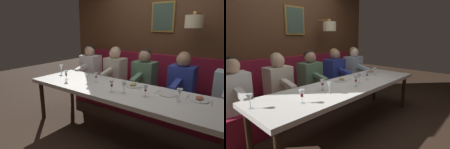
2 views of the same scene
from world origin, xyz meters
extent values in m
plane|color=#332319|center=(0.00, 0.00, 0.00)|extent=(12.00, 12.00, 0.00)
cube|color=silver|center=(0.00, 0.00, 0.71)|extent=(0.90, 3.06, 0.06)
cylinder|color=#301E12|center=(-0.35, 1.43, 0.34)|extent=(0.07, 0.07, 0.68)
cylinder|color=#301E12|center=(0.35, 1.43, 0.34)|extent=(0.07, 0.07, 0.68)
cube|color=maroon|center=(0.89, 0.00, 0.23)|extent=(0.52, 3.26, 0.45)
cube|color=#51331E|center=(1.48, 0.00, 1.45)|extent=(0.10, 4.46, 2.90)
cube|color=maroon|center=(1.39, 0.00, 0.77)|extent=(0.10, 3.26, 0.64)
cube|color=olive|center=(1.42, -0.04, 1.80)|extent=(0.04, 0.45, 0.56)
cube|color=#384C3D|center=(1.40, -0.04, 1.80)|extent=(0.01, 0.39, 0.50)
cylinder|color=#B78E3D|center=(1.25, -0.69, 1.84)|extent=(0.35, 0.02, 0.02)
cylinder|color=beige|center=(1.08, -0.69, 1.70)|extent=(0.28, 0.28, 0.20)
sphere|color=#B78E3D|center=(1.08, -0.69, 1.83)|extent=(0.06, 0.06, 0.06)
cube|color=#283893|center=(0.89, -0.64, 0.73)|extent=(0.30, 0.40, 0.56)
sphere|color=#A37A60|center=(0.87, -0.64, 1.11)|extent=(0.22, 0.22, 0.22)
sphere|color=#937047|center=(0.90, -0.64, 1.14)|extent=(0.20, 0.20, 0.20)
cube|color=#283893|center=(0.60, -0.64, 0.77)|extent=(0.33, 0.09, 0.14)
cube|color=#567A5B|center=(0.89, 0.04, 0.73)|extent=(0.30, 0.40, 0.56)
sphere|color=#A37A60|center=(0.87, 0.04, 1.11)|extent=(0.22, 0.22, 0.22)
sphere|color=black|center=(0.90, 0.04, 1.14)|extent=(0.20, 0.20, 0.20)
cube|color=#567A5B|center=(0.60, 0.04, 0.77)|extent=(0.33, 0.09, 0.14)
cube|color=beige|center=(0.89, 0.70, 0.73)|extent=(0.30, 0.40, 0.56)
sphere|color=#D1A889|center=(0.87, 0.70, 1.11)|extent=(0.22, 0.22, 0.22)
sphere|color=tan|center=(0.90, 0.70, 1.14)|extent=(0.20, 0.20, 0.20)
cube|color=beige|center=(0.60, 0.70, 0.77)|extent=(0.33, 0.09, 0.14)
cube|color=white|center=(0.89, 1.37, 0.73)|extent=(0.30, 0.40, 0.56)
sphere|color=#D1A889|center=(0.87, 1.37, 1.11)|extent=(0.22, 0.22, 0.22)
sphere|color=black|center=(0.90, 1.37, 1.14)|extent=(0.20, 0.20, 0.20)
cube|color=white|center=(0.60, 1.37, 0.77)|extent=(0.33, 0.09, 0.14)
cylinder|color=white|center=(0.21, -1.06, 0.75)|extent=(0.24, 0.24, 0.01)
ellipsoid|color=#B76647|center=(0.21, -1.06, 0.77)|extent=(0.11, 0.09, 0.04)
cube|color=silver|center=(0.19, -1.20, 0.74)|extent=(0.17, 0.03, 0.01)
cube|color=silver|center=(0.23, -0.91, 0.74)|extent=(0.18, 0.03, 0.01)
cylinder|color=silver|center=(0.18, -0.67, 0.75)|extent=(0.24, 0.24, 0.01)
cube|color=silver|center=(0.16, -0.81, 0.74)|extent=(0.17, 0.02, 0.01)
cube|color=silver|center=(0.20, -0.52, 0.74)|extent=(0.18, 0.02, 0.01)
cylinder|color=silver|center=(0.22, -0.12, 0.75)|extent=(0.24, 0.24, 0.01)
ellipsoid|color=#AD8E4C|center=(0.22, -0.12, 0.77)|extent=(0.11, 0.09, 0.04)
cube|color=silver|center=(0.20, -0.26, 0.74)|extent=(0.17, 0.03, 0.01)
cube|color=silver|center=(0.24, 0.03, 0.74)|extent=(0.18, 0.02, 0.01)
cylinder|color=silver|center=(-0.14, 0.98, 0.74)|extent=(0.06, 0.06, 0.00)
cylinder|color=silver|center=(-0.14, 0.98, 0.78)|extent=(0.01, 0.01, 0.07)
cone|color=silver|center=(-0.14, 0.98, 0.86)|extent=(0.07, 0.07, 0.08)
cylinder|color=maroon|center=(-0.14, 0.98, 0.84)|extent=(0.03, 0.03, 0.03)
cylinder|color=silver|center=(0.02, -0.87, 0.74)|extent=(0.06, 0.06, 0.00)
cylinder|color=silver|center=(0.02, -0.87, 0.78)|extent=(0.01, 0.01, 0.07)
cone|color=silver|center=(0.02, -0.87, 0.86)|extent=(0.07, 0.07, 0.08)
cylinder|color=silver|center=(-0.12, -0.17, 0.74)|extent=(0.06, 0.06, 0.00)
cylinder|color=silver|center=(-0.12, -0.17, 0.78)|extent=(0.01, 0.01, 0.07)
cone|color=silver|center=(-0.12, -0.17, 0.86)|extent=(0.07, 0.07, 0.08)
cylinder|color=silver|center=(-0.07, -0.47, 0.74)|extent=(0.06, 0.06, 0.00)
cylinder|color=silver|center=(-0.07, -0.47, 0.78)|extent=(0.01, 0.01, 0.07)
cone|color=silver|center=(-0.07, -0.47, 0.86)|extent=(0.07, 0.07, 0.08)
cylinder|color=maroon|center=(-0.07, -0.47, 0.83)|extent=(0.03, 0.03, 0.02)
cylinder|color=silver|center=(-0.17, 0.00, 0.74)|extent=(0.06, 0.06, 0.00)
cylinder|color=silver|center=(-0.17, 0.00, 0.78)|extent=(0.01, 0.01, 0.07)
cone|color=silver|center=(-0.17, 0.00, 0.86)|extent=(0.07, 0.07, 0.08)
cylinder|color=maroon|center=(-0.17, 0.00, 0.83)|extent=(0.03, 0.03, 0.03)
cylinder|color=silver|center=(-0.12, 0.52, 0.74)|extent=(0.06, 0.06, 0.00)
cylinder|color=silver|center=(-0.12, 0.52, 0.78)|extent=(0.01, 0.01, 0.07)
cone|color=silver|center=(-0.12, 0.52, 0.86)|extent=(0.07, 0.07, 0.08)
cylinder|color=silver|center=(0.05, 0.48, 0.74)|extent=(0.06, 0.06, 0.00)
cylinder|color=silver|center=(0.05, 0.48, 0.78)|extent=(0.01, 0.01, 0.07)
cone|color=silver|center=(0.05, 0.48, 0.86)|extent=(0.07, 0.07, 0.08)
cylinder|color=maroon|center=(0.05, 0.48, 0.83)|extent=(0.03, 0.03, 0.03)
cylinder|color=silver|center=(0.13, 1.46, 0.74)|extent=(0.06, 0.06, 0.00)
cylinder|color=silver|center=(0.13, 1.46, 0.78)|extent=(0.01, 0.01, 0.07)
cone|color=silver|center=(0.13, 1.46, 0.86)|extent=(0.07, 0.07, 0.08)
camera|label=1|loc=(-2.20, -1.50, 1.62)|focal=30.60mm
camera|label=2|loc=(-1.78, 2.16, 1.50)|focal=28.97mm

